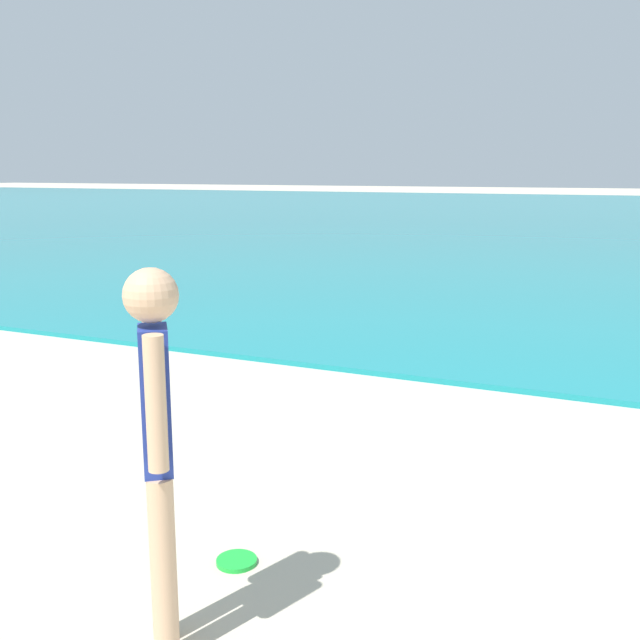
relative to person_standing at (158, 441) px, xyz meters
name	(u,v)px	position (x,y,z in m)	size (l,w,h in m)	color
water	(595,215)	(-0.98, 34.54, -0.95)	(160.00, 60.00, 0.06)	teal
person_standing	(158,441)	(0.00, 0.00, 0.00)	(0.28, 0.33, 1.72)	#DDAD84
frisbee	(237,561)	(-0.09, 0.75, -0.96)	(0.22, 0.22, 0.03)	green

